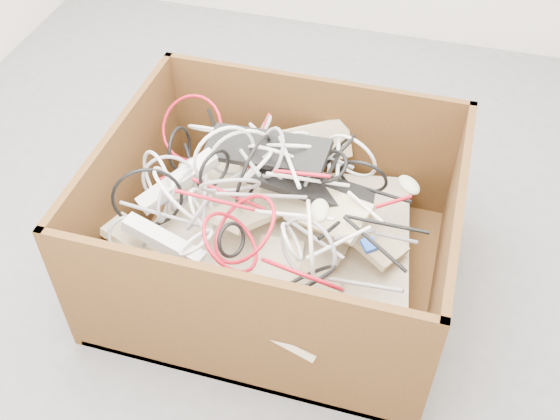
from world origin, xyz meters
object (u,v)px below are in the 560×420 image
(power_strip_left, at_px, (178,181))
(vga_plug, at_px, (369,245))
(cardboard_box, at_px, (274,246))
(power_strip_right, at_px, (164,241))

(power_strip_left, relative_size, vga_plug, 6.50)
(cardboard_box, distance_m, power_strip_right, 0.41)
(power_strip_right, height_order, vga_plug, power_strip_right)
(cardboard_box, bearing_deg, power_strip_left, -177.34)
(vga_plug, bearing_deg, power_strip_right, -112.70)
(power_strip_left, height_order, power_strip_right, power_strip_left)
(cardboard_box, relative_size, power_strip_right, 4.04)
(cardboard_box, height_order, power_strip_left, cardboard_box)
(power_strip_left, relative_size, power_strip_right, 1.07)
(power_strip_right, xyz_separation_m, vga_plug, (0.61, 0.15, 0.01))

